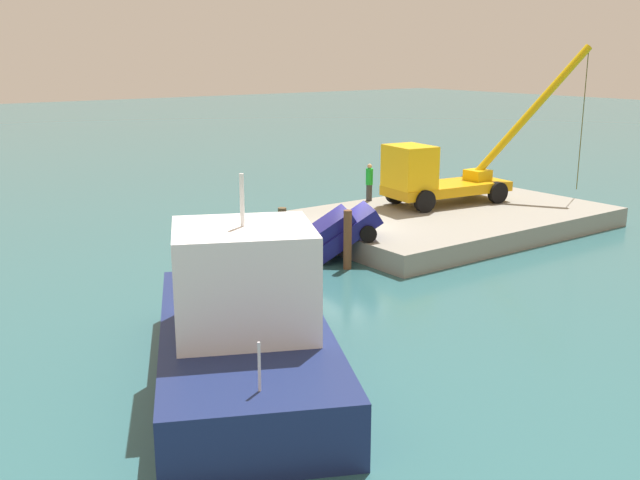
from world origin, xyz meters
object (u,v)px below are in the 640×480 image
Objects in this scene: salvaged_car at (322,243)px; crane_truck at (438,174)px; moored_yacht at (240,329)px; dock_worker at (369,182)px.

crane_truck is at bearing -166.42° from salvaged_car.
moored_yacht reaches higher than salvaged_car.
salvaged_car is (8.07, 1.95, -1.65)m from crane_truck.
moored_yacht is (15.17, 7.99, -1.60)m from crane_truck.
dock_worker is at bearing -54.29° from crane_truck.
salvaged_car is 9.32m from moored_yacht.
crane_truck is 3.28m from dock_worker.
crane_truck is 2.06× the size of salvaged_car.
salvaged_car is at bearing -139.61° from moored_yacht.
dock_worker reaches higher than salvaged_car.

